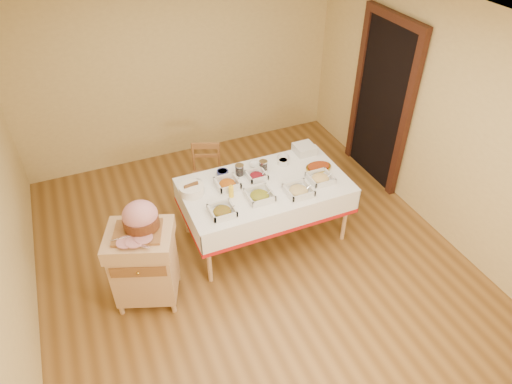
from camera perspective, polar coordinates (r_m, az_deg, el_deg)
room_shell at (r=4.36m, az=-0.74°, el=3.56°), size 5.00×5.00×5.00m
doorway at (r=6.14m, az=15.50°, el=10.94°), size 0.09×1.10×2.20m
dining_table at (r=5.10m, az=1.13°, el=-0.46°), size 1.82×1.02×0.76m
butcher_cart at (r=4.62m, az=-13.81°, el=-8.50°), size 0.76×0.70×0.88m
dining_chair at (r=5.73m, az=-6.20°, el=2.03°), size 0.48×0.47×0.83m
ham_on_board at (r=4.30m, az=-14.31°, el=-3.29°), size 0.47×0.44×0.31m
serving_dish_a at (r=4.60m, az=-4.24°, el=-2.39°), size 0.25×0.25×0.11m
serving_dish_b at (r=4.78m, az=0.44°, el=-0.43°), size 0.27×0.27×0.11m
serving_dish_c at (r=4.87m, az=5.34°, el=0.20°), size 0.27×0.27×0.11m
serving_dish_d at (r=5.09m, az=8.06°, el=1.73°), size 0.26×0.26×0.10m
serving_dish_e at (r=4.96m, az=-3.60°, el=1.07°), size 0.26×0.24×0.12m
serving_dish_f at (r=5.07m, az=0.07°, el=2.08°), size 0.22×0.21×0.10m
small_bowl_left at (r=4.99m, az=-7.47°, el=1.07°), size 0.13×0.13×0.06m
small_bowl_mid at (r=5.13m, az=-4.20°, el=2.43°), size 0.13×0.13×0.06m
small_bowl_right at (r=5.30m, az=3.41°, el=3.80°), size 0.12×0.12×0.06m
bowl_white_imported at (r=5.27m, az=-0.08°, el=3.41°), size 0.18×0.18×0.03m
bowl_small_imported at (r=5.40m, az=3.44°, el=4.33°), size 0.17×0.17×0.04m
preserve_jar_left at (r=5.11m, az=-2.08°, el=2.72°), size 0.10×0.10×0.13m
preserve_jar_right at (r=5.18m, az=0.92°, el=3.25°), size 0.10×0.10×0.12m
mustard_bottle at (r=4.79m, az=-3.12°, el=0.13°), size 0.05×0.05×0.17m
bread_basket at (r=4.89m, az=-8.06°, el=0.32°), size 0.27×0.27×0.12m
plate_stack at (r=5.53m, az=6.07°, el=5.38°), size 0.23×0.23×0.10m
brass_platter at (r=5.28m, az=7.82°, el=3.10°), size 0.31×0.22×0.04m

